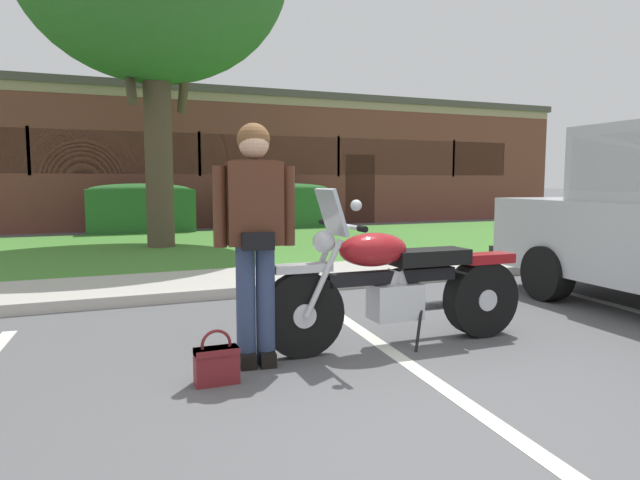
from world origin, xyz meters
The scene contains 11 objects.
ground_plane centered at (0.00, 0.00, 0.00)m, with size 140.00×140.00×0.00m, color #565659.
curb_strip centered at (0.00, 3.09, 0.06)m, with size 60.00×0.20×0.12m, color #B7B2A8.
concrete_walk centered at (0.00, 3.94, 0.04)m, with size 60.00×1.50×0.08m, color #B7B2A8.
grass_lawn centered at (0.00, 7.82, 0.03)m, with size 60.00×6.27×0.06m, color #478433.
stall_stripe_1 centered at (0.26, 0.20, 0.00)m, with size 0.12×4.40×0.01m, color silver.
motorcycle centered at (0.51, 0.73, 0.49)m, with size 2.24×0.82×1.26m.
rider_person centered at (-0.74, 0.72, 0.99)m, with size 0.57×0.33×1.70m.
handbag centered at (-1.09, 0.43, 0.14)m, with size 0.28×0.13×0.36m.
hedge_left centered at (-0.57, 11.26, 0.65)m, with size 2.50×0.90×1.24m.
hedge_center_left centered at (3.08, 11.26, 0.65)m, with size 2.71×0.90×1.24m.
brick_building centered at (1.11, 18.05, 1.95)m, with size 24.66×11.29×3.90m.
Camera 1 is at (-1.83, -3.09, 1.31)m, focal length 31.74 mm.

